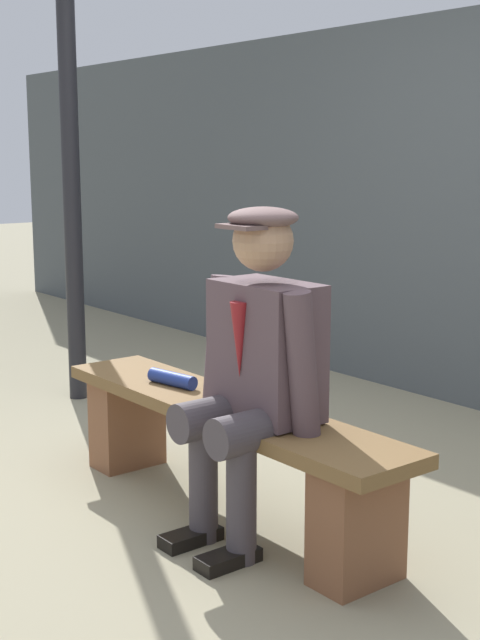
% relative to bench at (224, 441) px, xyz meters
% --- Properties ---
extents(ground_plane, '(30.00, 30.00, 0.00)m').
position_rel_bench_xyz_m(ground_plane, '(0.00, 0.00, -0.31)').
color(ground_plane, gray).
extents(bench, '(1.87, 0.37, 0.47)m').
position_rel_bench_xyz_m(bench, '(0.00, 0.00, 0.00)').
color(bench, brown).
rests_on(bench, ground).
extents(seated_man, '(0.58, 0.51, 1.26)m').
position_rel_bench_xyz_m(seated_man, '(-0.26, 0.05, 0.38)').
color(seated_man, '#544147').
rests_on(seated_man, ground).
extents(rolled_magazine, '(0.25, 0.10, 0.06)m').
position_rel_bench_xyz_m(rolled_magazine, '(0.34, 0.01, 0.19)').
color(rolled_magazine, navy).
rests_on(rolled_magazine, bench).
extents(lamp_post, '(0.26, 0.26, 3.18)m').
position_rel_bench_xyz_m(lamp_post, '(1.95, -0.39, 1.70)').
color(lamp_post, black).
rests_on(lamp_post, ground).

